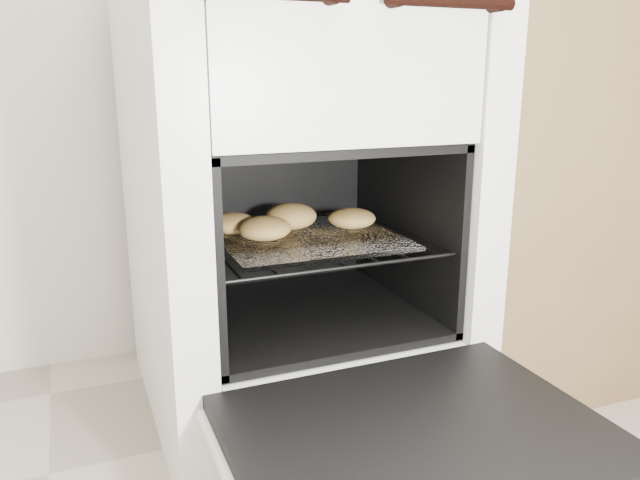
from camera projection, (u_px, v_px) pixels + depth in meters
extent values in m
cube|color=silver|center=(290.00, 193.00, 1.40)|extent=(0.66, 0.70, 1.01)
cylinder|color=black|center=(452.00, 1.00, 1.03)|extent=(0.24, 0.02, 0.02)
cube|color=black|center=(418.00, 434.00, 0.96)|extent=(0.57, 0.44, 0.03)
cube|color=silver|center=(417.00, 445.00, 0.96)|extent=(0.59, 0.46, 0.02)
cylinder|color=black|center=(195.00, 250.00, 1.25)|extent=(0.01, 0.46, 0.01)
cylinder|color=black|center=(401.00, 229.00, 1.43)|extent=(0.01, 0.46, 0.01)
cylinder|color=black|center=(347.00, 267.00, 1.14)|extent=(0.47, 0.01, 0.01)
cylinder|color=black|center=(273.00, 218.00, 1.54)|extent=(0.47, 0.01, 0.01)
cylinder|color=black|center=(214.00, 248.00, 1.27)|extent=(0.01, 0.44, 0.01)
cylinder|color=black|center=(245.00, 245.00, 1.29)|extent=(0.01, 0.44, 0.01)
cylinder|color=black|center=(275.00, 242.00, 1.32)|extent=(0.01, 0.44, 0.01)
cylinder|color=black|center=(304.00, 239.00, 1.34)|extent=(0.01, 0.44, 0.01)
cylinder|color=black|center=(333.00, 236.00, 1.37)|extent=(0.01, 0.44, 0.01)
cylinder|color=black|center=(360.00, 233.00, 1.39)|extent=(0.01, 0.44, 0.01)
cylinder|color=black|center=(386.00, 231.00, 1.41)|extent=(0.01, 0.44, 0.01)
cube|color=white|center=(308.00, 238.00, 1.32)|extent=(0.37, 0.33, 0.01)
ellipsoid|color=#B59348|center=(264.00, 228.00, 1.29)|extent=(0.12, 0.12, 0.05)
ellipsoid|color=#B59348|center=(352.00, 218.00, 1.39)|extent=(0.15, 0.15, 0.04)
ellipsoid|color=#B59348|center=(232.00, 223.00, 1.34)|extent=(0.12, 0.12, 0.04)
ellipsoid|color=#B59348|center=(291.00, 216.00, 1.38)|extent=(0.14, 0.14, 0.06)
cube|color=brown|center=(578.00, 192.00, 1.69)|extent=(0.92, 0.63, 0.91)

